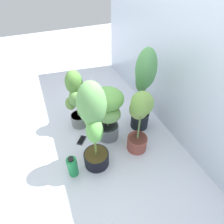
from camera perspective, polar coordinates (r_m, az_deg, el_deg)
ground_plane at (r=2.29m, az=-4.65°, el=-7.28°), size 8.00×8.00×0.00m
mylar_back_wall at (r=2.07m, az=18.11°, el=19.20°), size 3.20×0.01×2.00m
potted_plant_back_center at (r=2.08m, az=9.36°, el=7.53°), size 0.29×0.24×1.01m
potted_plant_center at (r=2.00m, az=-1.32°, el=0.88°), size 0.49×0.44×0.65m
potted_plant_front_right at (r=1.63m, az=-5.55°, el=-3.50°), size 0.37×0.30×0.99m
potted_plant_front_left at (r=2.19m, az=-10.83°, el=4.23°), size 0.34×0.29×0.76m
potted_plant_back_right at (r=1.90m, az=8.19°, el=-1.88°), size 0.36×0.31×0.75m
cell_phone at (r=2.27m, az=-9.09°, el=-8.29°), size 0.16×0.15×0.01m
nutrient_bottle at (r=1.93m, az=-11.71°, el=-15.67°), size 0.10×0.10×0.24m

